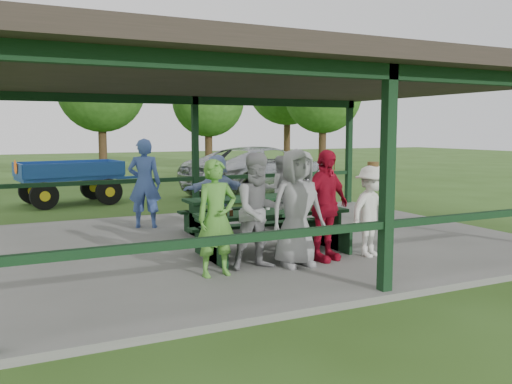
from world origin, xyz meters
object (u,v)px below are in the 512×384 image
contestant_grey_mid (297,208)px  contestant_white_fedora (372,211)px  farm_trailer (70,181)px  spectator_grey (279,189)px  picnic_table_near (273,227)px  contestant_red (325,205)px  contestant_grey_left (259,211)px  picnic_table_far (241,211)px  contestant_green (217,218)px  spectator_blue (145,183)px  spectator_lblue (217,191)px  pickup_truck (263,170)px

contestant_grey_mid → contestant_white_fedora: size_ratio=1.15×
farm_trailer → contestant_grey_mid: bearing=-85.5°
spectator_grey → farm_trailer: spectator_grey is taller
picnic_table_near → contestant_white_fedora: bearing=-32.9°
contestant_red → contestant_white_fedora: (0.88, -0.10, -0.13)m
contestant_grey_mid → contestant_grey_left: bearing=171.8°
picnic_table_near → farm_trailer: bearing=104.4°
contestant_grey_mid → farm_trailer: (-2.23, 9.85, -0.34)m
picnic_table_far → spectator_grey: spectator_grey is taller
picnic_table_near → picnic_table_far: bearing=82.0°
contestant_green → spectator_blue: (0.05, 4.41, 0.12)m
contestant_green → contestant_red: (1.96, 0.11, 0.05)m
picnic_table_far → spectator_blue: size_ratio=1.19×
contestant_grey_left → spectator_blue: bearing=100.3°
contestant_grey_mid → farm_trailer: contestant_grey_mid is taller
spectator_grey → contestant_white_fedora: bearing=98.4°
farm_trailer → contestant_grey_left: bearing=-88.9°
contestant_green → contestant_grey_mid: size_ratio=0.93×
contestant_green → contestant_white_fedora: contestant_green is taller
contestant_green → contestant_grey_left: contestant_grey_left is taller
picnic_table_near → farm_trailer: farm_trailer is taller
contestant_green → spectator_blue: bearing=86.6°
contestant_green → picnic_table_near: bearing=30.2°
contestant_green → farm_trailer: (-0.87, 9.84, -0.27)m
spectator_grey → contestant_green: bearing=63.5°
contestant_green → contestant_red: contestant_red is taller
contestant_green → spectator_lblue: 4.08m
picnic_table_far → contestant_grey_mid: bearing=-96.7°
contestant_green → spectator_grey: 4.95m
contestant_grey_left → contestant_grey_mid: (0.61, -0.10, 0.03)m
contestant_grey_left → contestant_grey_mid: 0.62m
contestant_white_fedora → farm_trailer: 10.52m
picnic_table_near → contestant_grey_mid: contestant_grey_mid is taller
picnic_table_far → contestant_green: 3.41m
contestant_red → spectator_lblue: bearing=80.9°
contestant_grey_mid → contestant_red: size_ratio=1.01×
picnic_table_near → contestant_grey_left: 1.15m
contestant_green → spectator_lblue: bearing=65.5°
contestant_grey_mid → pickup_truck: (4.28, 9.76, -0.20)m
contestant_grey_left → spectator_lblue: (0.76, 3.70, -0.09)m
picnic_table_near → spectator_blue: bearing=111.5°
picnic_table_far → spectator_lblue: spectator_lblue is taller
picnic_table_far → contestant_red: contestant_red is taller
picnic_table_far → farm_trailer: size_ratio=0.58×
farm_trailer → picnic_table_far: bearing=-77.9°
picnic_table_far → contestant_grey_mid: 2.99m
contestant_green → contestant_white_fedora: (2.84, 0.00, -0.08)m
contestant_white_fedora → spectator_lblue: same height
contestant_green → contestant_grey_left: bearing=4.1°
farm_trailer → spectator_grey: bearing=-64.7°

